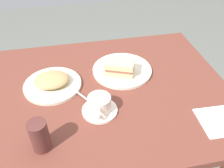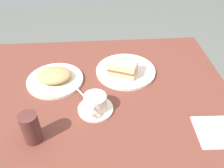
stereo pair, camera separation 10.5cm
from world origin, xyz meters
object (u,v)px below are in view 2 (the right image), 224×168
object	(u,v)px
sandwich_plate	(126,71)
spoon	(85,97)
side_plate	(55,80)
napkin	(216,132)
coffee_saucer	(96,109)
drinking_glass	(31,128)
sandwich_front	(122,68)
coffee_cup	(95,102)
dining_table	(103,112)

from	to	relation	value
sandwich_plate	spoon	bearing A→B (deg)	-137.63
side_plate	napkin	distance (m)	0.71
coffee_saucer	drinking_glass	world-z (taller)	drinking_glass
coffee_saucer	spoon	distance (m)	0.08
sandwich_front	coffee_saucer	bearing A→B (deg)	-121.17
coffee_cup	coffee_saucer	bearing A→B (deg)	79.90
coffee_cup	napkin	bearing A→B (deg)	-18.10
spoon	side_plate	world-z (taller)	spoon
sandwich_front	coffee_saucer	world-z (taller)	sandwich_front
sandwich_plate	coffee_cup	size ratio (longest dim) A/B	2.39
sandwich_plate	side_plate	distance (m)	0.33
napkin	coffee_cup	bearing A→B (deg)	161.90
drinking_glass	sandwich_front	bearing A→B (deg)	44.43
spoon	napkin	distance (m)	0.53
dining_table	sandwich_front	distance (m)	0.23
side_plate	drinking_glass	bearing A→B (deg)	-96.84
coffee_cup	sandwich_front	bearing A→B (deg)	58.96
coffee_cup	side_plate	world-z (taller)	coffee_cup
coffee_saucer	drinking_glass	xyz separation A→B (m)	(-0.22, -0.13, 0.06)
dining_table	coffee_cup	world-z (taller)	coffee_cup
sandwich_front	spoon	distance (m)	0.23
spoon	drinking_glass	world-z (taller)	drinking_glass
sandwich_front	drinking_glass	distance (m)	0.49
dining_table	coffee_cup	distance (m)	0.23
spoon	napkin	xyz separation A→B (m)	(0.48, -0.21, -0.01)
coffee_saucer	drinking_glass	size ratio (longest dim) A/B	1.17
sandwich_plate	coffee_saucer	distance (m)	0.29
dining_table	side_plate	size ratio (longest dim) A/B	4.42
coffee_cup	sandwich_plate	bearing A→B (deg)	58.56
side_plate	drinking_glass	distance (m)	0.33
spoon	coffee_cup	bearing A→B (deg)	-57.70
coffee_cup	spoon	size ratio (longest dim) A/B	1.33
napkin	drinking_glass	distance (m)	0.66
sandwich_plate	side_plate	xyz separation A→B (m)	(-0.33, -0.05, 0.00)
sandwich_front	coffee_saucer	size ratio (longest dim) A/B	1.07
dining_table	spoon	distance (m)	0.18
side_plate	coffee_saucer	bearing A→B (deg)	-47.25
sandwich_plate	sandwich_front	world-z (taller)	sandwich_front
sandwich_front	sandwich_plate	bearing A→B (deg)	55.80
sandwich_plate	sandwich_front	size ratio (longest dim) A/B	1.87
napkin	spoon	bearing A→B (deg)	156.25
coffee_saucer	spoon	xyz separation A→B (m)	(-0.04, 0.07, 0.01)
sandwich_front	coffee_saucer	xyz separation A→B (m)	(-0.13, -0.21, -0.04)
sandwich_front	side_plate	xyz separation A→B (m)	(-0.31, -0.02, -0.04)
napkin	drinking_glass	xyz separation A→B (m)	(-0.66, 0.02, 0.06)
coffee_cup	drinking_glass	xyz separation A→B (m)	(-0.22, -0.13, 0.02)
dining_table	napkin	world-z (taller)	napkin
dining_table	napkin	size ratio (longest dim) A/B	7.52
coffee_saucer	side_plate	size ratio (longest dim) A/B	0.56
dining_table	spoon	xyz separation A→B (m)	(-0.07, -0.06, 0.16)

